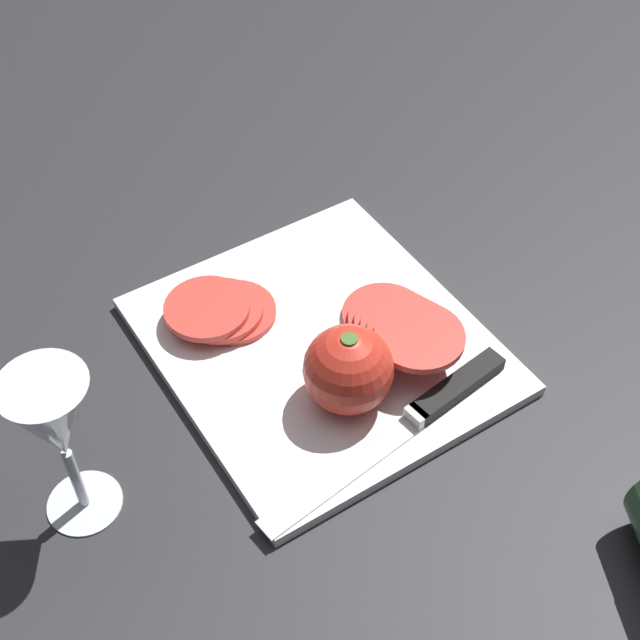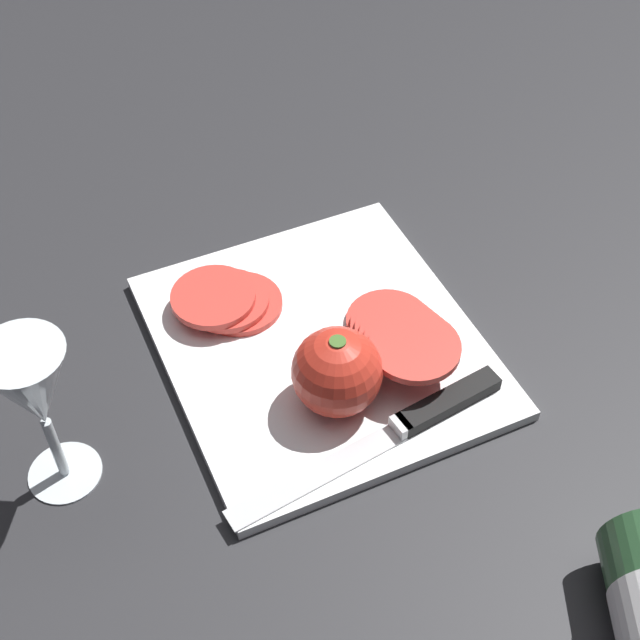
{
  "view_description": "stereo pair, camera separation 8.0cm",
  "coord_description": "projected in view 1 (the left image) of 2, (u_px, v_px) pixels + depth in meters",
  "views": [
    {
      "loc": [
        0.54,
        -0.27,
        0.66
      ],
      "look_at": [
        0.07,
        0.03,
        0.04
      ],
      "focal_mm": 50.0,
      "sensor_mm": 36.0,
      "label": 1
    },
    {
      "loc": [
        0.58,
        -0.2,
        0.66
      ],
      "look_at": [
        0.07,
        0.03,
        0.04
      ],
      "focal_mm": 50.0,
      "sensor_mm": 36.0,
      "label": 2
    }
  ],
  "objects": [
    {
      "name": "whole_tomato",
      "position": [
        348.0,
        369.0,
        0.78
      ],
      "size": [
        0.08,
        0.08,
        0.08
      ],
      "color": "red",
      "rests_on": "cutting_board"
    },
    {
      "name": "wine_glass",
      "position": [
        56.0,
        425.0,
        0.66
      ],
      "size": [
        0.07,
        0.07,
        0.16
      ],
      "color": "silver",
      "rests_on": "ground_plane"
    },
    {
      "name": "knife",
      "position": [
        434.0,
        404.0,
        0.8
      ],
      "size": [
        0.06,
        0.28,
        0.01
      ],
      "rotation": [
        0.0,
        0.0,
        4.84
      ],
      "color": "silver",
      "rests_on": "cutting_board"
    },
    {
      "name": "cutting_board",
      "position": [
        320.0,
        345.0,
        0.86
      ],
      "size": [
        0.32,
        0.29,
        0.01
      ],
      "color": "white",
      "rests_on": "ground_plane"
    },
    {
      "name": "tomato_slice_stack_near",
      "position": [
        401.0,
        325.0,
        0.84
      ],
      "size": [
        0.15,
        0.09,
        0.04
      ],
      "color": "#D63D33",
      "rests_on": "cutting_board"
    },
    {
      "name": "ground_plane",
      "position": [
        255.0,
        319.0,
        0.89
      ],
      "size": [
        3.0,
        3.0,
        0.0
      ],
      "primitive_type": "plane",
      "color": "#28282B"
    },
    {
      "name": "tomato_slice_stack_far",
      "position": [
        220.0,
        310.0,
        0.87
      ],
      "size": [
        0.09,
        0.11,
        0.02
      ],
      "color": "#D63D33",
      "rests_on": "cutting_board"
    }
  ]
}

